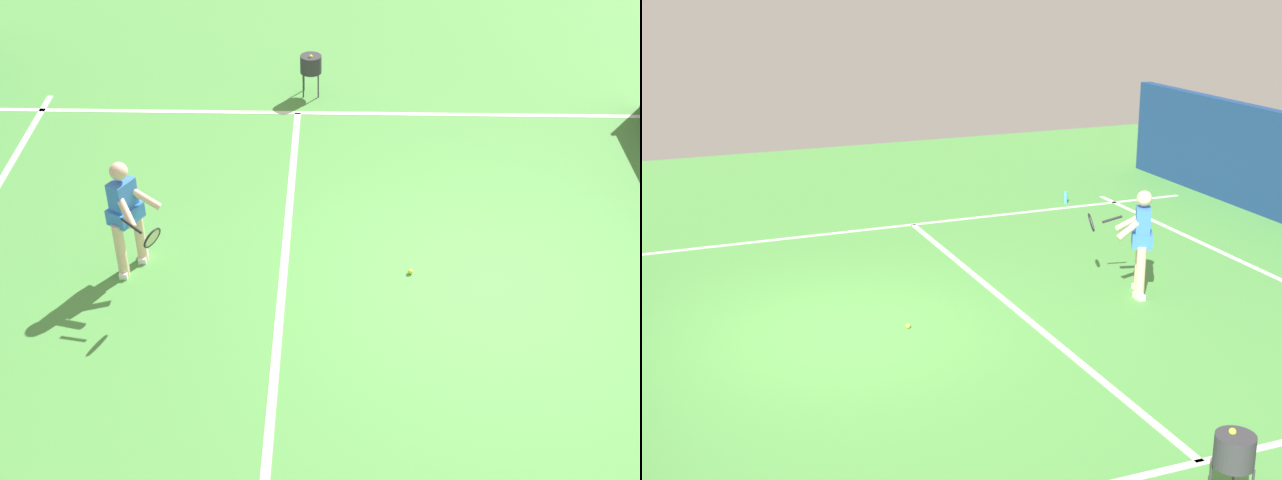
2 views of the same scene
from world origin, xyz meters
TOP-DOWN VIEW (x-y plane):
  - ground_plane at (0.00, 0.00)m, footprint 23.76×23.76m
  - baseline_marking at (0.00, -6.64)m, footprint 9.70×0.10m
  - service_line_marking at (0.00, -2.39)m, footprint 8.70×0.10m
  - sideline_right_marking at (4.35, 0.00)m, footprint 0.10×16.27m
  - tennis_player at (-0.22, -4.27)m, footprint 1.06×0.80m
  - tennis_ball_near at (-0.19, -0.79)m, footprint 0.07×0.07m
  - ball_hopper at (-5.03, -2.19)m, footprint 0.36×0.36m
  - water_bottle at (4.67, -5.71)m, footprint 0.07×0.07m

SIDE VIEW (x-z plane):
  - ground_plane at x=0.00m, z-range 0.00..0.00m
  - baseline_marking at x=0.00m, z-range 0.00..0.01m
  - service_line_marking at x=0.00m, z-range 0.00..0.01m
  - sideline_right_marking at x=4.35m, z-range 0.00..0.01m
  - tennis_ball_near at x=-0.19m, z-range 0.00..0.07m
  - water_bottle at x=4.67m, z-range 0.00..0.24m
  - ball_hopper at x=-5.03m, z-range 0.17..0.92m
  - tennis_player at x=-0.22m, z-range 0.07..1.62m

